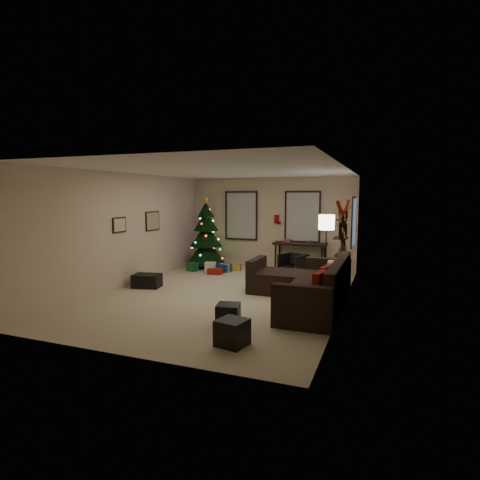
% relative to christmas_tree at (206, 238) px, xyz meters
% --- Properties ---
extents(floor, '(7.00, 7.00, 0.00)m').
position_rel_christmas_tree_xyz_m(floor, '(1.84, -2.82, -0.90)').
color(floor, beige).
rests_on(floor, ground).
extents(ceiling, '(7.00, 7.00, 0.00)m').
position_rel_christmas_tree_xyz_m(ceiling, '(1.84, -2.82, 1.80)').
color(ceiling, white).
rests_on(ceiling, floor).
extents(wall_back, '(5.00, 0.00, 5.00)m').
position_rel_christmas_tree_xyz_m(wall_back, '(1.84, 0.68, 0.45)').
color(wall_back, beige).
rests_on(wall_back, floor).
extents(wall_front, '(5.00, 0.00, 5.00)m').
position_rel_christmas_tree_xyz_m(wall_front, '(1.84, -6.32, 0.45)').
color(wall_front, beige).
rests_on(wall_front, floor).
extents(wall_left, '(0.00, 7.00, 7.00)m').
position_rel_christmas_tree_xyz_m(wall_left, '(-0.66, -2.82, 0.45)').
color(wall_left, beige).
rests_on(wall_left, floor).
extents(wall_right, '(0.00, 7.00, 7.00)m').
position_rel_christmas_tree_xyz_m(wall_right, '(4.34, -2.82, 0.45)').
color(wall_right, beige).
rests_on(wall_right, floor).
extents(window_back_left, '(1.05, 0.06, 1.50)m').
position_rel_christmas_tree_xyz_m(window_back_left, '(0.89, 0.65, 0.65)').
color(window_back_left, '#728CB2').
rests_on(window_back_left, wall_back).
extents(window_back_right, '(1.05, 0.06, 1.50)m').
position_rel_christmas_tree_xyz_m(window_back_right, '(2.79, 0.65, 0.65)').
color(window_back_right, '#728CB2').
rests_on(window_back_right, wall_back).
extents(window_right_wall, '(0.06, 0.90, 1.30)m').
position_rel_christmas_tree_xyz_m(window_right_wall, '(4.31, -0.27, 0.60)').
color(window_right_wall, '#728CB2').
rests_on(window_right_wall, wall_right).
extents(christmas_tree, '(1.17, 1.17, 2.17)m').
position_rel_christmas_tree_xyz_m(christmas_tree, '(0.00, 0.00, 0.00)').
color(christmas_tree, black).
rests_on(christmas_tree, floor).
extents(presents, '(1.43, 1.00, 0.30)m').
position_rel_christmas_tree_xyz_m(presents, '(0.58, -0.62, -0.79)').
color(presents, maroon).
rests_on(presents, floor).
extents(sofa, '(2.14, 3.08, 0.93)m').
position_rel_christmas_tree_xyz_m(sofa, '(3.65, -2.80, -0.59)').
color(sofa, black).
rests_on(sofa, floor).
extents(pillow_red_a, '(0.19, 0.46, 0.45)m').
position_rel_christmas_tree_xyz_m(pillow_red_a, '(4.05, -3.87, -0.26)').
color(pillow_red_a, maroon).
rests_on(pillow_red_a, sofa).
extents(pillow_red_b, '(0.18, 0.43, 0.42)m').
position_rel_christmas_tree_xyz_m(pillow_red_b, '(4.05, -3.23, -0.26)').
color(pillow_red_b, maroon).
rests_on(pillow_red_b, sofa).
extents(pillow_cream, '(0.14, 0.41, 0.40)m').
position_rel_christmas_tree_xyz_m(pillow_cream, '(4.05, -2.54, -0.27)').
color(pillow_cream, beige).
rests_on(pillow_cream, sofa).
extents(ottoman_near, '(0.45, 0.45, 0.36)m').
position_rel_christmas_tree_xyz_m(ottoman_near, '(2.66, -4.65, -0.72)').
color(ottoman_near, black).
rests_on(ottoman_near, floor).
extents(ottoman_far, '(0.48, 0.48, 0.38)m').
position_rel_christmas_tree_xyz_m(ottoman_far, '(3.06, -5.45, -0.71)').
color(ottoman_far, black).
rests_on(ottoman_far, floor).
extents(desk, '(1.51, 0.54, 0.82)m').
position_rel_christmas_tree_xyz_m(desk, '(2.79, 0.40, -0.18)').
color(desk, black).
rests_on(desk, floor).
extents(desk_chair, '(0.74, 0.72, 0.60)m').
position_rel_christmas_tree_xyz_m(desk_chair, '(2.75, -0.25, -0.60)').
color(desk_chair, black).
rests_on(desk_chair, floor).
extents(bookshelf, '(0.30, 0.54, 1.84)m').
position_rel_christmas_tree_xyz_m(bookshelf, '(4.14, -1.17, -0.01)').
color(bookshelf, black).
rests_on(bookshelf, floor).
extents(potted_plant, '(0.55, 0.54, 0.46)m').
position_rel_christmas_tree_xyz_m(potted_plant, '(4.14, -1.17, 0.90)').
color(potted_plant, '#4C4C4C').
rests_on(potted_plant, bookshelf).
extents(floor_lamp, '(0.36, 0.36, 1.73)m').
position_rel_christmas_tree_xyz_m(floor_lamp, '(3.79, -1.45, 0.55)').
color(floor_lamp, black).
rests_on(floor_lamp, floor).
extents(art_map, '(0.04, 0.60, 0.50)m').
position_rel_christmas_tree_xyz_m(art_map, '(-0.64, -1.88, 0.61)').
color(art_map, black).
rests_on(art_map, wall_left).
extents(art_abstract, '(0.04, 0.45, 0.35)m').
position_rel_christmas_tree_xyz_m(art_abstract, '(-0.64, -3.22, 0.60)').
color(art_abstract, black).
rests_on(art_abstract, wall_left).
extents(gallery, '(0.03, 1.25, 0.54)m').
position_rel_christmas_tree_xyz_m(gallery, '(4.32, -2.89, 0.67)').
color(gallery, black).
rests_on(gallery, wall_right).
extents(garland, '(0.08, 1.90, 0.30)m').
position_rel_christmas_tree_xyz_m(garland, '(4.29, -2.70, 1.06)').
color(garland, '#A5140C').
rests_on(garland, wall_right).
extents(stocking_left, '(0.20, 0.05, 0.36)m').
position_rel_christmas_tree_xyz_m(stocking_left, '(1.70, 0.74, 0.47)').
color(stocking_left, '#990F0C').
rests_on(stocking_left, wall_back).
extents(stocking_right, '(0.20, 0.05, 0.36)m').
position_rel_christmas_tree_xyz_m(stocking_right, '(2.03, 0.63, 0.61)').
color(stocking_right, '#990F0C').
rests_on(stocking_right, wall_back).
extents(storage_bin, '(0.70, 0.54, 0.32)m').
position_rel_christmas_tree_xyz_m(storage_bin, '(-0.17, -2.87, -0.74)').
color(storage_bin, black).
rests_on(storage_bin, floor).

